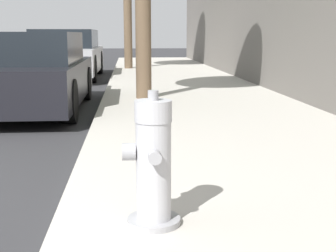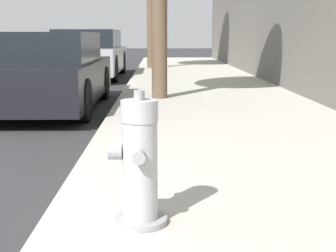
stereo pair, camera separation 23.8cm
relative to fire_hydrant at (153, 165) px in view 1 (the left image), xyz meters
name	(u,v)px [view 1 (the left image)]	position (x,y,z in m)	size (l,w,h in m)	color
sidewalk_slab	(327,229)	(1.03, -0.02, -0.41)	(3.24, 40.00, 0.13)	#B7B2A8
fire_hydrant	(153,165)	(0.00, 0.00, 0.00)	(0.33, 0.32, 0.77)	#97979C
parked_car_near	(29,73)	(-1.70, 5.02, 0.13)	(1.71, 3.83, 1.24)	black
parked_car_mid	(67,54)	(-1.83, 10.83, 0.18)	(1.76, 4.55, 1.33)	#B7B7BC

